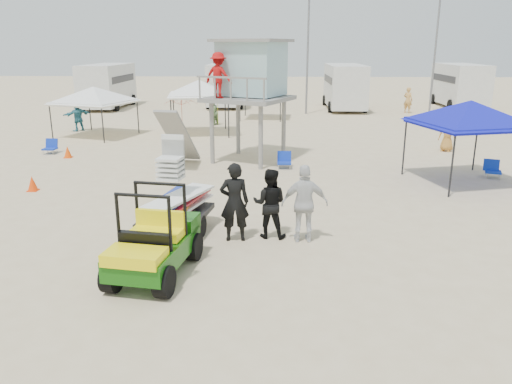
{
  "coord_description": "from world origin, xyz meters",
  "views": [
    {
      "loc": [
        0.98,
        -8.3,
        4.64
      ],
      "look_at": [
        0.5,
        3.0,
        1.3
      ],
      "focal_mm": 35.0,
      "sensor_mm": 36.0,
      "label": 1
    }
  ],
  "objects_px": {
    "surf_trailer": "(175,200)",
    "man_left": "(234,202)",
    "lifeguard_tower": "(246,73)",
    "canopy_blue": "(471,105)",
    "utility_cart": "(152,236)"
  },
  "relations": [
    {
      "from": "man_left",
      "to": "canopy_blue",
      "type": "height_order",
      "value": "canopy_blue"
    },
    {
      "from": "surf_trailer",
      "to": "man_left",
      "type": "distance_m",
      "value": 1.55
    },
    {
      "from": "man_left",
      "to": "utility_cart",
      "type": "bearing_deg",
      "value": 47.05
    },
    {
      "from": "utility_cart",
      "to": "canopy_blue",
      "type": "relative_size",
      "value": 0.68
    },
    {
      "from": "man_left",
      "to": "lifeguard_tower",
      "type": "height_order",
      "value": "lifeguard_tower"
    },
    {
      "from": "lifeguard_tower",
      "to": "canopy_blue",
      "type": "xyz_separation_m",
      "value": [
        7.77,
        -3.21,
        -0.84
      ]
    },
    {
      "from": "utility_cart",
      "to": "man_left",
      "type": "distance_m",
      "value": 2.54
    },
    {
      "from": "utility_cart",
      "to": "surf_trailer",
      "type": "height_order",
      "value": "surf_trailer"
    },
    {
      "from": "canopy_blue",
      "to": "surf_trailer",
      "type": "bearing_deg",
      "value": -149.04
    },
    {
      "from": "surf_trailer",
      "to": "man_left",
      "type": "bearing_deg",
      "value": -11.17
    },
    {
      "from": "utility_cart",
      "to": "lifeguard_tower",
      "type": "distance_m",
      "value": 11.37
    },
    {
      "from": "man_left",
      "to": "lifeguard_tower",
      "type": "relative_size",
      "value": 0.41
    },
    {
      "from": "surf_trailer",
      "to": "man_left",
      "type": "height_order",
      "value": "surf_trailer"
    },
    {
      "from": "utility_cart",
      "to": "canopy_blue",
      "type": "height_order",
      "value": "canopy_blue"
    },
    {
      "from": "lifeguard_tower",
      "to": "canopy_blue",
      "type": "distance_m",
      "value": 8.45
    }
  ]
}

